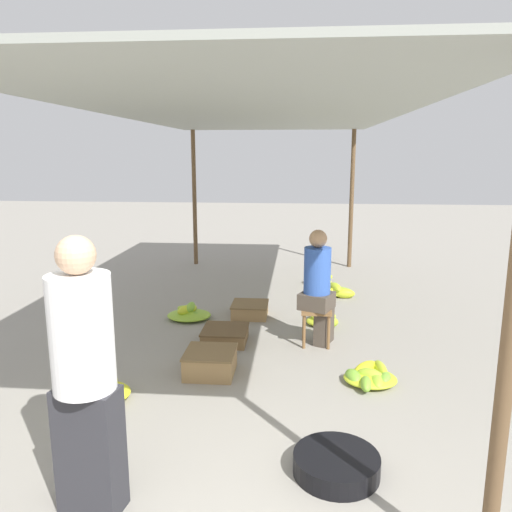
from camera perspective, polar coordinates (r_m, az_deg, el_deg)
canopy_post_front_right at (r=2.62m, az=26.98°, el=-8.77°), size 0.08×0.08×2.59m
canopy_post_back_left at (r=9.79m, az=-7.05°, el=6.54°), size 0.08×0.08×2.59m
canopy_post_back_right at (r=9.63m, az=10.87°, el=6.34°), size 0.08×0.08×2.59m
canopy_tarp at (r=5.95m, az=-0.10°, el=16.08°), size 3.41×7.67×0.04m
vendor_foreground at (r=3.16m, az=-19.00°, el=-12.62°), size 0.42×0.42×1.71m
stool at (r=5.75m, az=6.90°, el=-6.76°), size 0.34×0.34×0.43m
vendor_seated at (r=5.66m, az=7.17°, el=-3.37°), size 0.45×0.45×1.33m
basin_black at (r=3.73m, az=9.16°, el=-22.44°), size 0.59×0.59×0.14m
banana_pile_left_0 at (r=4.83m, az=-17.26°, el=-14.38°), size 0.56×0.61×0.22m
banana_pile_left_1 at (r=6.72m, az=-7.65°, el=-6.52°), size 0.58×0.58×0.22m
banana_pile_right_0 at (r=5.02m, az=12.92°, el=-13.27°), size 0.51×0.64×0.15m
banana_pile_right_1 at (r=7.84m, az=8.86°, el=-3.89°), size 0.63×0.54×0.21m
banana_pile_right_2 at (r=6.49m, az=7.56°, el=-7.05°), size 0.40×0.44×0.17m
banana_pile_right_3 at (r=8.40m, az=7.41°, el=-2.57°), size 0.48×0.43×0.29m
crate_near at (r=6.74m, az=-0.70°, el=-6.16°), size 0.48×0.48×0.18m
crate_mid at (r=5.08m, az=-5.25°, el=-12.00°), size 0.49×0.49×0.24m
crate_far at (r=5.87m, az=-3.55°, el=-9.02°), size 0.52×0.52×0.17m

